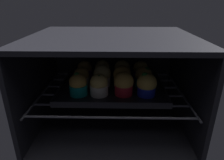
% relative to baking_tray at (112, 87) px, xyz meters
% --- Properties ---
extents(oven_cavity, '(0.59, 0.47, 0.37)m').
position_rel_baking_tray_xyz_m(oven_cavity, '(0.00, 0.02, 0.02)').
color(oven_cavity, black).
rests_on(oven_cavity, ground).
extents(oven_rack, '(0.55, 0.42, 0.01)m').
position_rel_baking_tray_xyz_m(oven_rack, '(0.00, -0.02, -0.01)').
color(oven_rack, '#51515B').
rests_on(oven_rack, oven_cavity).
extents(baking_tray, '(0.40, 0.32, 0.02)m').
position_rel_baking_tray_xyz_m(baking_tray, '(0.00, 0.00, 0.00)').
color(baking_tray, black).
rests_on(baking_tray, oven_rack).
extents(muffin_row0_col0, '(0.07, 0.07, 0.08)m').
position_rel_baking_tray_xyz_m(muffin_row0_col0, '(-0.12, -0.08, 0.04)').
color(muffin_row0_col0, '#0C8C84').
rests_on(muffin_row0_col0, baking_tray).
extents(muffin_row0_col1, '(0.07, 0.07, 0.08)m').
position_rel_baking_tray_xyz_m(muffin_row0_col1, '(-0.04, -0.08, 0.04)').
color(muffin_row0_col1, silver).
rests_on(muffin_row0_col1, baking_tray).
extents(muffin_row0_col2, '(0.07, 0.07, 0.09)m').
position_rel_baking_tray_xyz_m(muffin_row0_col2, '(0.04, -0.08, 0.05)').
color(muffin_row0_col2, red).
rests_on(muffin_row0_col2, baking_tray).
extents(muffin_row0_col3, '(0.07, 0.07, 0.09)m').
position_rel_baking_tray_xyz_m(muffin_row0_col3, '(0.13, -0.08, 0.04)').
color(muffin_row0_col3, '#1928B7').
rests_on(muffin_row0_col3, baking_tray).
extents(muffin_row1_col0, '(0.07, 0.07, 0.08)m').
position_rel_baking_tray_xyz_m(muffin_row1_col0, '(-0.12, -0.00, 0.04)').
color(muffin_row1_col0, silver).
rests_on(muffin_row1_col0, baking_tray).
extents(muffin_row1_col1, '(0.07, 0.07, 0.09)m').
position_rel_baking_tray_xyz_m(muffin_row1_col1, '(-0.04, 0.00, 0.05)').
color(muffin_row1_col1, silver).
rests_on(muffin_row1_col1, baking_tray).
extents(muffin_row1_col2, '(0.07, 0.07, 0.08)m').
position_rel_baking_tray_xyz_m(muffin_row1_col2, '(0.04, 0.00, 0.04)').
color(muffin_row1_col2, silver).
rests_on(muffin_row1_col2, baking_tray).
extents(muffin_row1_col3, '(0.07, 0.07, 0.08)m').
position_rel_baking_tray_xyz_m(muffin_row1_col3, '(0.12, -0.00, 0.04)').
color(muffin_row1_col3, '#0C8C84').
rests_on(muffin_row1_col3, baking_tray).
extents(muffin_row2_col0, '(0.07, 0.07, 0.08)m').
position_rel_baking_tray_xyz_m(muffin_row2_col0, '(-0.12, 0.08, 0.04)').
color(muffin_row2_col0, '#7A238C').
rests_on(muffin_row2_col0, baking_tray).
extents(muffin_row2_col1, '(0.07, 0.07, 0.08)m').
position_rel_baking_tray_xyz_m(muffin_row2_col1, '(-0.04, 0.08, 0.04)').
color(muffin_row2_col1, '#1928B7').
rests_on(muffin_row2_col1, baking_tray).
extents(muffin_row2_col2, '(0.07, 0.07, 0.08)m').
position_rel_baking_tray_xyz_m(muffin_row2_col2, '(0.04, 0.09, 0.04)').
color(muffin_row2_col2, '#7A238C').
rests_on(muffin_row2_col2, baking_tray).
extents(muffin_row2_col3, '(0.07, 0.07, 0.08)m').
position_rel_baking_tray_xyz_m(muffin_row2_col3, '(0.12, 0.08, 0.04)').
color(muffin_row2_col3, '#7A238C').
rests_on(muffin_row2_col3, baking_tray).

